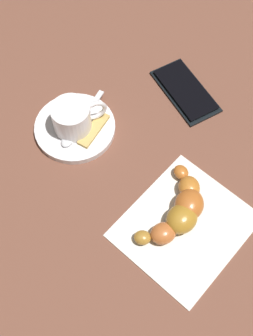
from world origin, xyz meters
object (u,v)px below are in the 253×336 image
(sugar_packet, at_px, (94,130))
(espresso_cup, at_px, (73,118))
(cell_phone, at_px, (184,90))
(saucer, at_px, (75,128))
(croissant, at_px, (180,211))
(napkin, at_px, (184,227))
(teaspoon, at_px, (77,128))

(sugar_packet, bearing_deg, espresso_cup, 107.32)
(espresso_cup, bearing_deg, cell_phone, 59.64)
(saucer, bearing_deg, croissant, -7.29)
(napkin, height_order, cell_phone, cell_phone)
(teaspoon, xyz_separation_m, sugar_packet, (0.02, 0.01, 0.00))
(sugar_packet, height_order, croissant, croissant)
(espresso_cup, xyz_separation_m, sugar_packet, (0.03, 0.01, -0.02))
(saucer, bearing_deg, napkin, -9.37)
(espresso_cup, bearing_deg, saucer, 131.52)
(sugar_packet, relative_size, napkin, 0.39)
(teaspoon, relative_size, sugar_packet, 1.79)
(napkin, distance_m, croissant, 0.03)
(teaspoon, relative_size, cell_phone, 0.86)
(teaspoon, distance_m, napkin, 0.23)
(saucer, height_order, teaspoon, teaspoon)
(teaspoon, xyz_separation_m, napkin, (0.23, -0.04, -0.01))
(teaspoon, bearing_deg, sugar_packet, 28.04)
(espresso_cup, bearing_deg, teaspoon, -5.67)
(teaspoon, height_order, sugar_packet, teaspoon)
(napkin, bearing_deg, teaspoon, 170.90)
(napkin, bearing_deg, saucer, 170.63)
(teaspoon, bearing_deg, saucer, 161.23)
(napkin, xyz_separation_m, cell_phone, (-0.13, 0.21, 0.00))
(saucer, distance_m, cell_phone, 0.20)
(teaspoon, bearing_deg, cell_phone, 60.92)
(napkin, bearing_deg, cell_phone, 122.40)
(espresso_cup, bearing_deg, croissant, -6.91)
(cell_phone, bearing_deg, espresso_cup, -120.36)
(teaspoon, distance_m, croissant, 0.22)
(napkin, xyz_separation_m, croissant, (-0.02, 0.01, 0.02))
(teaspoon, relative_size, croissant, 0.83)
(saucer, distance_m, croissant, 0.22)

